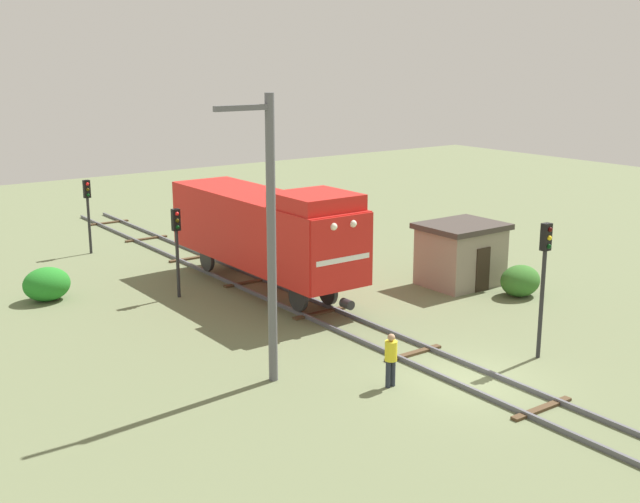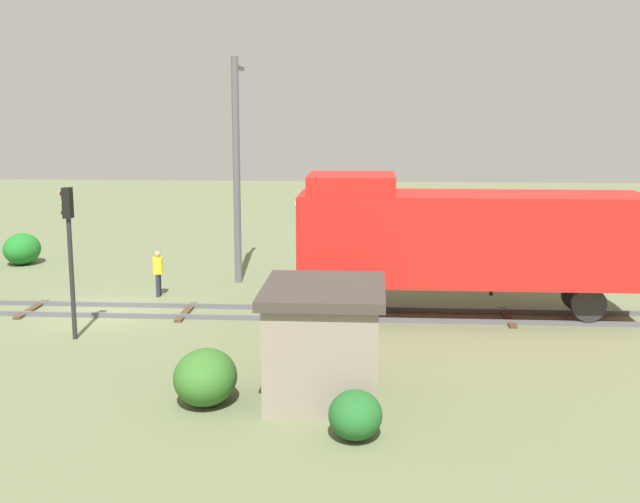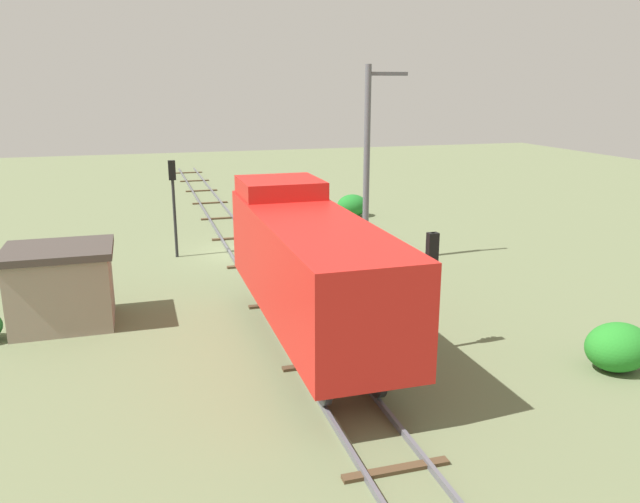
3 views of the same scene
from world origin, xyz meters
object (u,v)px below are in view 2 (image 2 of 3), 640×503
Objects in this scene: traffic_signal_near at (69,235)px; catenary_mast at (237,165)px; relay_hut at (324,340)px; locomotive at (464,236)px; worker_near_track at (158,270)px; traffic_signal_mid at (493,226)px.

traffic_signal_near is 9.14m from catenary_mast.
traffic_signal_near is 1.31× the size of relay_hut.
worker_near_track is at bearing -102.47° from locomotive.
catenary_mast is (-8.26, 3.62, 1.48)m from traffic_signal_near.
catenary_mast is at bearing 32.11° from worker_near_track.
worker_near_track is (-5.60, 1.08, -2.17)m from traffic_signal_near.
traffic_signal_mid is (-3.40, 1.44, -0.15)m from locomotive.
traffic_signal_mid is at bearing 153.02° from relay_hut.
relay_hut is at bearing 18.49° from catenary_mast.
traffic_signal_near is 1.22× the size of traffic_signal_mid.
traffic_signal_mid reaches higher than relay_hut.
locomotive is 6.82× the size of worker_near_track.
catenary_mast is at bearing -99.64° from traffic_signal_mid.
worker_near_track is (1.00, -12.29, -1.63)m from traffic_signal_mid.
locomotive is 8.66m from relay_hut.
catenary_mast is 13.64m from relay_hut.
traffic_signal_mid is 12.43m from worker_near_track.
catenary_mast is at bearing -161.51° from relay_hut.
relay_hut is (9.90, 6.74, 0.40)m from worker_near_track.
locomotive is at bearing 58.68° from catenary_mast.
worker_near_track is at bearing -85.35° from traffic_signal_mid.
worker_near_track is at bearing -145.76° from relay_hut.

